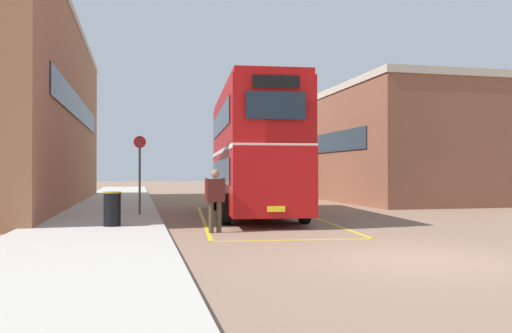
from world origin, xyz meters
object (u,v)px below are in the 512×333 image
Objects in this scene: double_decker_bus at (253,150)px; litter_bin at (112,209)px; bus_stop_sign at (140,167)px; pedestrian_boarding at (215,196)px; single_deck_bus at (250,172)px.

litter_bin is (-5.04, -4.13, -1.88)m from double_decker_bus.
bus_stop_sign reaches higher than litter_bin.
double_decker_bus is 4.30m from bus_stop_sign.
bus_stop_sign is at bearing -177.58° from double_decker_bus.
pedestrian_boarding is at bearing -113.11° from double_decker_bus.
single_deck_bus is at bearing 63.95° from bus_stop_sign.
pedestrian_boarding is 5.49m from bus_stop_sign.
double_decker_bus is 6.02× the size of pedestrian_boarding.
single_deck_bus is 8.47× the size of litter_bin.
double_decker_bus is 6.78m from litter_bin.
single_deck_bus is at bearing 75.21° from pedestrian_boarding.
pedestrian_boarding is 3.04m from litter_bin.
litter_bin is at bearing -101.28° from bus_stop_sign.
single_deck_bus is 4.71× the size of pedestrian_boarding.
bus_stop_sign is at bearing 111.87° from pedestrian_boarding.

